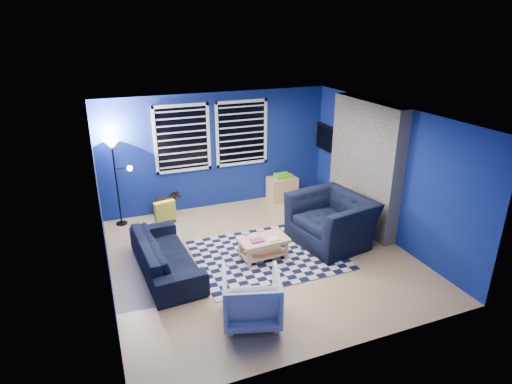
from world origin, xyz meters
The scene contains 18 objects.
floor centered at (0.00, 0.00, 0.00)m, with size 5.00×5.00×0.00m, color tan.
ceiling centered at (0.00, 0.00, 2.50)m, with size 5.00×5.00×0.00m, color white.
wall_back centered at (0.00, 2.50, 1.25)m, with size 5.00×5.00×0.00m, color navy.
wall_left centered at (-2.50, 0.00, 1.25)m, with size 5.00×5.00×0.00m, color navy.
wall_right centered at (2.50, 0.00, 1.25)m, with size 5.00×5.00×0.00m, color navy.
fireplace centered at (2.36, 0.50, 1.20)m, with size 0.65×2.00×2.50m.
window_left centered at (-0.75, 2.46, 1.60)m, with size 1.17×0.06×1.42m.
window_right centered at (0.55, 2.46, 1.60)m, with size 1.17×0.06×1.42m.
tv centered at (2.45, 2.00, 1.40)m, with size 0.07×1.00×0.58m.
rug centered at (0.13, -0.01, 0.01)m, with size 2.50×2.00×0.02m, color black.
sofa centered at (-1.62, 0.15, 0.30)m, with size 0.80×2.04×0.60m, color black.
armchair_big centered at (1.41, 0.02, 0.45)m, with size 1.20×1.38×0.89m, color black.
armchair_bent centered at (-0.76, -1.54, 0.36)m, with size 0.77×0.79×0.72m, color gray.
rocking_horse centered at (-1.23, 2.21, 0.32)m, with size 0.60×0.27×0.50m, color #4A2617.
coffee_table centered at (0.01, -0.09, 0.29)m, with size 0.86×0.53×0.42m.
cabinet centered at (1.45, 2.25, 0.28)m, with size 0.64×0.44×0.62m.
floor_lamp centered at (-2.13, 2.25, 1.44)m, with size 0.48×0.29×1.76m.
throw_pillow centered at (-1.47, 0.84, 0.77)m, with size 0.36×0.11×0.35m, color gold.
Camera 1 is at (-2.48, -6.07, 3.83)m, focal length 30.00 mm.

